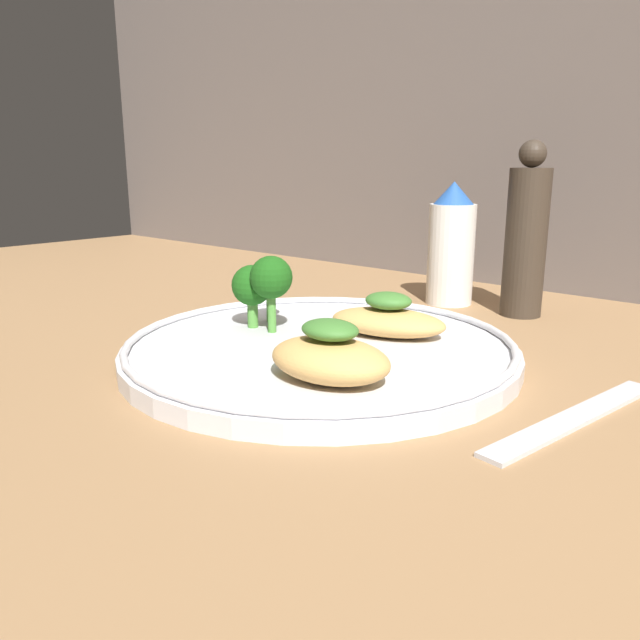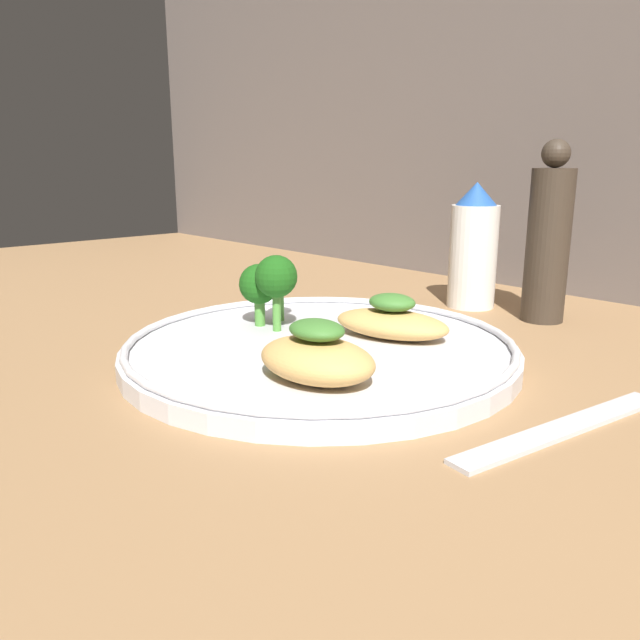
{
  "view_description": "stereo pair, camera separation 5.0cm",
  "coord_description": "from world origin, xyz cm",
  "px_view_note": "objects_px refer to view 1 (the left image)",
  "views": [
    {
      "loc": [
        31.96,
        -36.29,
        15.78
      ],
      "look_at": [
        0.0,
        0.0,
        3.4
      ],
      "focal_mm": 35.0,
      "sensor_mm": 36.0,
      "label": 1
    },
    {
      "loc": [
        35.53,
        -32.8,
        15.78
      ],
      "look_at": [
        0.0,
        0.0,
        3.4
      ],
      "focal_mm": 35.0,
      "sensor_mm": 36.0,
      "label": 2
    }
  ],
  "objects_px": {
    "broccoli_bunch": "(263,282)",
    "sauce_bottle": "(451,246)",
    "plate": "(320,349)",
    "pepper_grinder": "(526,237)"
  },
  "relations": [
    {
      "from": "pepper_grinder",
      "to": "broccoli_bunch",
      "type": "bearing_deg",
      "value": -116.5
    },
    {
      "from": "broccoli_bunch",
      "to": "sauce_bottle",
      "type": "bearing_deg",
      "value": 81.0
    },
    {
      "from": "broccoli_bunch",
      "to": "pepper_grinder",
      "type": "xyz_separation_m",
      "value": [
        0.13,
        0.25,
        0.03
      ]
    },
    {
      "from": "broccoli_bunch",
      "to": "sauce_bottle",
      "type": "xyz_separation_m",
      "value": [
        0.04,
        0.25,
        0.01
      ]
    },
    {
      "from": "broccoli_bunch",
      "to": "pepper_grinder",
      "type": "distance_m",
      "value": 0.28
    },
    {
      "from": "plate",
      "to": "pepper_grinder",
      "type": "relative_size",
      "value": 1.78
    },
    {
      "from": "pepper_grinder",
      "to": "plate",
      "type": "bearing_deg",
      "value": -102.38
    },
    {
      "from": "plate",
      "to": "sauce_bottle",
      "type": "bearing_deg",
      "value": 96.56
    },
    {
      "from": "broccoli_bunch",
      "to": "pepper_grinder",
      "type": "bearing_deg",
      "value": 63.5
    },
    {
      "from": "broccoli_bunch",
      "to": "plate",
      "type": "bearing_deg",
      "value": -3.45
    }
  ]
}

